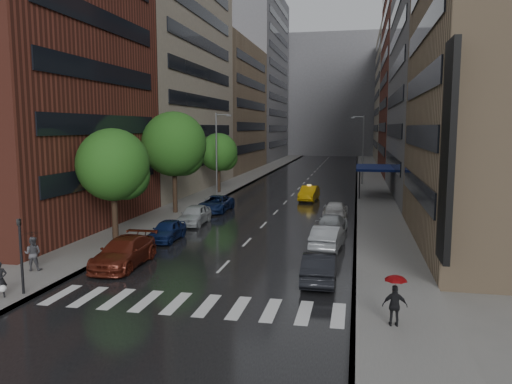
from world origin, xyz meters
TOP-DOWN VIEW (x-y plane):
  - ground at (0.00, 0.00)m, footprint 220.00×220.00m
  - road at (0.00, 50.00)m, footprint 14.00×140.00m
  - sidewalk_left at (-9.00, 50.00)m, footprint 4.00×140.00m
  - sidewalk_right at (9.00, 50.00)m, footprint 4.00×140.00m
  - crosswalk at (0.20, -2.00)m, footprint 13.15×2.80m
  - buildings_left at (-15.00, 58.79)m, footprint 8.00×108.00m
  - buildings_right at (15.00, 56.70)m, footprint 8.05×109.10m
  - building_far at (0.00, 118.00)m, footprint 40.00×14.00m
  - tree_near at (-8.60, 8.25)m, footprint 4.76×4.76m
  - tree_mid at (-8.60, 19.44)m, footprint 5.64×5.64m
  - tree_far at (-8.60, 33.66)m, footprint 4.37×4.37m
  - taxi at (2.23, 30.00)m, footprint 1.95×4.71m
  - parked_cars_left at (-5.40, 12.18)m, footprint 2.49×23.65m
  - parked_cars_right at (5.40, 11.91)m, footprint 2.33×22.65m
  - ped_bag_walker at (-8.24, -3.21)m, footprint 0.71×0.68m
  - ped_black_umbrella at (-9.50, 0.85)m, footprint 1.02×0.98m
  - ped_red_umbrella at (8.63, -3.02)m, footprint 0.95×0.82m
  - traffic_light at (-7.60, -2.56)m, footprint 0.18×0.15m
  - street_lamp_left at (-7.72, 30.00)m, footprint 1.74×0.22m
  - street_lamp_right at (7.72, 45.00)m, footprint 1.74×0.22m
  - awning at (8.98, 35.00)m, footprint 4.00×8.00m

SIDE VIEW (x-z plane):
  - ground at x=0.00m, z-range 0.00..0.00m
  - road at x=0.00m, z-range 0.00..0.01m
  - crosswalk at x=0.20m, z-range 0.01..0.02m
  - sidewalk_left at x=-9.00m, z-range 0.00..0.15m
  - sidewalk_right at x=9.00m, z-range 0.00..0.15m
  - parked_cars_right at x=5.40m, z-range -0.05..1.52m
  - parked_cars_left at x=-5.40m, z-range -0.04..1.54m
  - taxi at x=2.23m, z-range 0.00..1.52m
  - ped_bag_walker at x=-8.24m, z-range 0.12..1.74m
  - ped_red_umbrella at x=8.63m, z-range 0.33..2.34m
  - ped_black_umbrella at x=-9.50m, z-range 0.33..2.42m
  - traffic_light at x=-7.60m, z-range 0.50..3.95m
  - awning at x=8.98m, z-range 1.57..4.70m
  - tree_far at x=-8.60m, z-range 1.28..8.25m
  - street_lamp_left at x=-7.72m, z-range 0.39..9.39m
  - street_lamp_right at x=7.72m, z-range 0.39..9.39m
  - tree_near at x=-8.60m, z-range 1.39..8.97m
  - tree_mid at x=-8.60m, z-range 1.66..10.66m
  - buildings_right at x=15.00m, z-range -2.97..33.03m
  - buildings_left at x=-15.00m, z-range -3.01..34.99m
  - building_far at x=0.00m, z-range 0.00..32.00m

